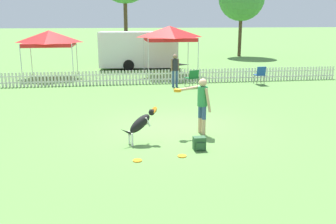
# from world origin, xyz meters

# --- Properties ---
(ground_plane) EXTENTS (240.00, 240.00, 0.00)m
(ground_plane) POSITION_xyz_m (0.00, 0.00, 0.00)
(ground_plane) COLOR #5B8C42
(handler_person) EXTENTS (1.03, 0.44, 1.58)m
(handler_person) POSITION_xyz_m (0.59, -0.59, 0.98)
(handler_person) COLOR tan
(handler_person) RESTS_ON ground_plane
(leaping_dog) EXTENTS (1.03, 0.50, 0.94)m
(leaping_dog) POSITION_xyz_m (-1.15, -1.19, 0.55)
(leaping_dog) COLOR black
(leaping_dog) RESTS_ON ground_plane
(frisbee_near_handler) EXTENTS (0.21, 0.21, 0.02)m
(frisbee_near_handler) POSITION_xyz_m (-1.34, -2.45, 0.01)
(frisbee_near_handler) COLOR orange
(frisbee_near_handler) RESTS_ON ground_plane
(frisbee_near_dog) EXTENTS (0.21, 0.21, 0.02)m
(frisbee_near_dog) POSITION_xyz_m (-0.27, -2.31, 0.01)
(frisbee_near_dog) COLOR orange
(frisbee_near_dog) RESTS_ON ground_plane
(backpack_on_grass) EXTENTS (0.30, 0.26, 0.33)m
(backpack_on_grass) POSITION_xyz_m (0.25, -1.91, 0.16)
(backpack_on_grass) COLOR #2D5633
(backpack_on_grass) RESTS_ON ground_plane
(picket_fence) EXTENTS (19.99, 0.04, 0.70)m
(picket_fence) POSITION_xyz_m (0.00, 7.93, 0.35)
(picket_fence) COLOR silver
(picket_fence) RESTS_ON ground_plane
(folding_chair_blue_left) EXTENTS (0.67, 0.68, 0.82)m
(folding_chair_blue_left) POSITION_xyz_m (1.94, 6.74, 0.49)
(folding_chair_blue_left) COLOR #333338
(folding_chair_blue_left) RESTS_ON ground_plane
(folding_chair_center) EXTENTS (0.47, 0.50, 0.90)m
(folding_chair_center) POSITION_xyz_m (5.39, 6.91, 0.54)
(folding_chair_center) COLOR #333338
(folding_chair_center) RESTS_ON ground_plane
(canopy_tent_main) EXTENTS (2.64, 2.64, 2.56)m
(canopy_tent_main) POSITION_xyz_m (-5.15, 10.94, 2.13)
(canopy_tent_main) COLOR silver
(canopy_tent_main) RESTS_ON ground_plane
(canopy_tent_secondary) EXTENTS (2.75, 2.75, 2.78)m
(canopy_tent_secondary) POSITION_xyz_m (1.45, 10.64, 2.36)
(canopy_tent_secondary) COLOR silver
(canopy_tent_secondary) RESTS_ON ground_plane
(spectator_standing) EXTENTS (0.41, 0.27, 1.55)m
(spectator_standing) POSITION_xyz_m (1.11, 6.83, 0.93)
(spectator_standing) COLOR #334C7A
(spectator_standing) RESTS_ON ground_plane
(equipment_trailer) EXTENTS (5.85, 2.55, 2.36)m
(equipment_trailer) POSITION_xyz_m (-0.06, 13.82, 1.25)
(equipment_trailer) COLOR white
(equipment_trailer) RESTS_ON ground_plane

